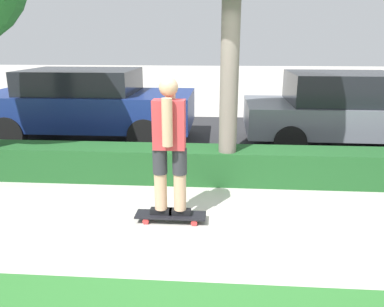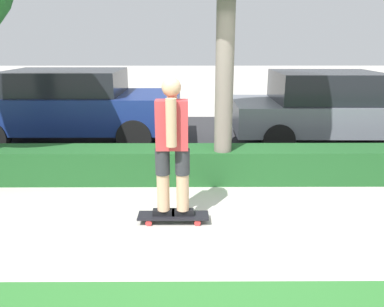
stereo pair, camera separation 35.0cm
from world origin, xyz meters
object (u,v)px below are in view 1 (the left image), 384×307
Objects in this scene: skateboard at (171,216)px; parked_car_front at (88,103)px; skater_person at (169,145)px; parked_car_middle at (344,109)px.

parked_car_front reaches higher than skateboard.
parked_car_front is (-2.27, 3.76, 0.73)m from skateboard.
skateboard is 0.88m from skater_person.
skater_person is 0.37× the size of parked_car_front.
skateboard is 4.85m from parked_car_middle.
parked_car_middle is at bearing 50.00° from skater_person.
skater_person is 0.40× the size of parked_car_middle.
parked_car_front is at bearing 121.07° from skater_person.
parked_car_front is at bearing 179.84° from parked_car_middle.
skateboard is 0.21× the size of parked_car_middle.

